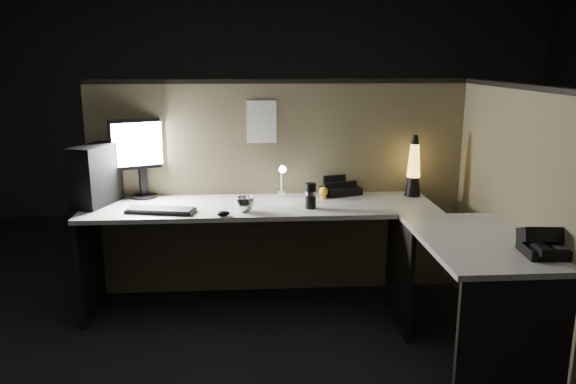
{
  "coord_description": "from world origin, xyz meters",
  "views": [
    {
      "loc": [
        -0.22,
        -2.98,
        1.68
      ],
      "look_at": [
        0.02,
        0.35,
        0.87
      ],
      "focal_mm": 35.0,
      "sensor_mm": 36.0,
      "label": 1
    }
  ],
  "objects": [
    {
      "name": "desk",
      "position": [
        0.18,
        0.25,
        0.58
      ],
      "size": [
        2.6,
        1.6,
        0.73
      ],
      "color": "beige",
      "rests_on": "ground"
    },
    {
      "name": "lava_lamp",
      "position": [
        0.92,
        0.77,
        0.91
      ],
      "size": [
        0.11,
        0.11,
        0.43
      ],
      "color": "black",
      "rests_on": "desk"
    },
    {
      "name": "pinned_paper",
      "position": [
        -0.13,
        0.9,
        1.24
      ],
      "size": [
        0.2,
        0.0,
        0.29
      ],
      "primitive_type": "cube",
      "color": "white",
      "rests_on": "partition_back"
    },
    {
      "name": "pc_tower",
      "position": [
        -1.22,
        0.68,
        0.93
      ],
      "size": [
        0.28,
        0.41,
        0.39
      ],
      "primitive_type": "cube",
      "rotation": [
        0.0,
        0.0,
        -0.32
      ],
      "color": "black",
      "rests_on": "desk"
    },
    {
      "name": "keyboard",
      "position": [
        -0.78,
        0.46,
        0.74
      ],
      "size": [
        0.45,
        0.23,
        0.02
      ],
      "primitive_type": "cube",
      "rotation": [
        0.0,
        0.0,
        -0.2
      ],
      "color": "black",
      "rests_on": "desk"
    },
    {
      "name": "desk_phone",
      "position": [
        1.24,
        -0.45,
        0.79
      ],
      "size": [
        0.26,
        0.27,
        0.15
      ],
      "rotation": [
        0.0,
        0.0,
        -0.1
      ],
      "color": "black",
      "rests_on": "desk"
    },
    {
      "name": "monitor",
      "position": [
        -0.95,
        0.86,
        1.06
      ],
      "size": [
        0.4,
        0.2,
        0.54
      ],
      "rotation": [
        0.0,
        0.0,
        0.4
      ],
      "color": "black",
      "rests_on": "desk"
    },
    {
      "name": "travel_mug",
      "position": [
        0.17,
        0.48,
        0.81
      ],
      "size": [
        0.07,
        0.07,
        0.17
      ],
      "primitive_type": "cylinder",
      "color": "black",
      "rests_on": "desk"
    },
    {
      "name": "room_shell",
      "position": [
        0.0,
        0.0,
        1.62
      ],
      "size": [
        6.0,
        6.0,
        6.0
      ],
      "color": "silver",
      "rests_on": "ground"
    },
    {
      "name": "floor",
      "position": [
        0.0,
        0.0,
        0.0
      ],
      "size": [
        6.0,
        6.0,
        0.0
      ],
      "primitive_type": "plane",
      "color": "black",
      "rests_on": "ground"
    },
    {
      "name": "organizer",
      "position": [
        0.42,
        0.88,
        0.77
      ],
      "size": [
        0.31,
        0.29,
        0.19
      ],
      "rotation": [
        0.0,
        0.0,
        0.32
      ],
      "color": "black",
      "rests_on": "desk"
    },
    {
      "name": "partition_right",
      "position": [
        1.33,
        0.1,
        0.75
      ],
      "size": [
        0.06,
        1.66,
        1.5
      ],
      "primitive_type": "cube",
      "color": "brown",
      "rests_on": "ground"
    },
    {
      "name": "figurine",
      "position": [
        0.29,
        0.72,
        0.78
      ],
      "size": [
        0.06,
        0.06,
        0.06
      ],
      "primitive_type": "sphere",
      "color": "yellow",
      "rests_on": "desk"
    },
    {
      "name": "partition_back",
      "position": [
        0.0,
        0.93,
        0.75
      ],
      "size": [
        2.66,
        0.06,
        1.5
      ],
      "primitive_type": "cube",
      "color": "brown",
      "rests_on": "ground"
    },
    {
      "name": "mouse",
      "position": [
        -0.38,
        0.34,
        0.75
      ],
      "size": [
        0.1,
        0.08,
        0.03
      ],
      "primitive_type": "ellipsoid",
      "rotation": [
        0.0,
        0.0,
        0.3
      ],
      "color": "black",
      "rests_on": "desk"
    },
    {
      "name": "steel_mug",
      "position": [
        -0.25,
        0.44,
        0.78
      ],
      "size": [
        0.14,
        0.14,
        0.09
      ],
      "primitive_type": "imported",
      "rotation": [
        0.0,
        0.0,
        0.16
      ],
      "color": "silver",
      "rests_on": "desk"
    },
    {
      "name": "clip_lamp",
      "position": [
        0.0,
        0.73,
        0.87
      ],
      "size": [
        0.05,
        0.19,
        0.24
      ],
      "color": "silver",
      "rests_on": "desk"
    }
  ]
}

